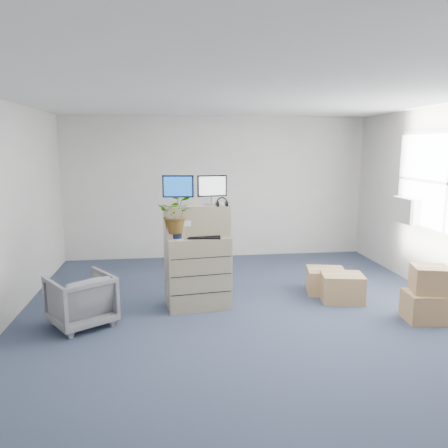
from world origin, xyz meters
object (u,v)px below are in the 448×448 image
Objects in this scene: potted_plant at (177,219)px; water_bottle at (202,226)px; monitor_right at (212,188)px; keyboard at (203,237)px; filing_cabinet_lower at (198,272)px; office_chair at (81,298)px; monitor_left at (178,189)px.

water_bottle is at bearing 28.82° from potted_plant.
monitor_right is 0.65m from potted_plant.
monitor_right reaches higher than water_bottle.
water_bottle reaches higher than keyboard.
potted_plant is (-0.35, -0.03, 0.26)m from keyboard.
monitor_right reaches higher than potted_plant.
keyboard is (0.07, -0.11, 0.51)m from filing_cabinet_lower.
office_chair is at bearing -170.15° from monitor_right.
filing_cabinet_lower is 1.39× the size of office_chair.
potted_plant is at bearing -160.29° from filing_cabinet_lower.
monitor_right is 0.74× the size of potted_plant.
monitor_left reaches higher than office_chair.
potted_plant is at bearing 161.47° from office_chair.
monitor_right is (0.21, 0.04, 1.16)m from filing_cabinet_lower.
monitor_right is at bearing 163.17° from office_chair.
keyboard is 1.73m from office_chair.
office_chair is at bearing -161.55° from water_bottle.
potted_plant is 0.76× the size of office_chair.
filing_cabinet_lower is 0.83m from potted_plant.
keyboard is 0.66× the size of office_chair.
potted_plant is (-0.49, -0.19, -0.38)m from monitor_right.
office_chair is (-1.24, -0.45, -1.30)m from monitor_left.
water_bottle is (0.07, 0.05, 0.63)m from filing_cabinet_lower.
monitor_left is 0.58× the size of office_chair.
office_chair is (-1.49, -0.47, -0.14)m from filing_cabinet_lower.
keyboard is at bearing -66.28° from filing_cabinet_lower.
potted_plant is at bearing -97.68° from monitor_left.
office_chair is at bearing -164.80° from potted_plant.
water_bottle reaches higher than filing_cabinet_lower.
water_bottle is 0.37× the size of office_chair.
monitor_left reaches higher than monitor_right.
water_bottle reaches higher than office_chair.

